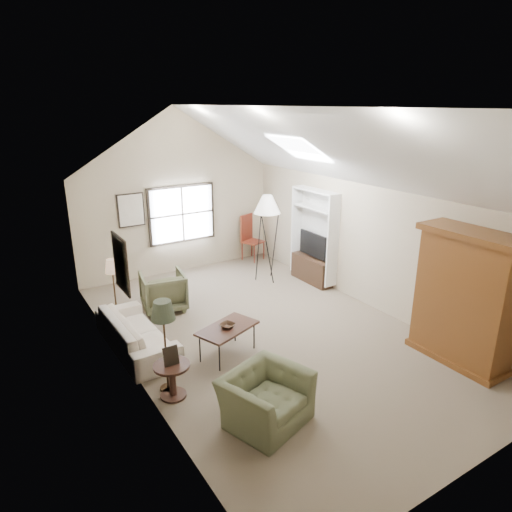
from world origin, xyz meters
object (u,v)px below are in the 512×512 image
coffee_table (228,341)px  armchair_far (163,291)px  armchair_near (265,399)px  side_chair (253,238)px  sofa (136,332)px  armoire (466,298)px  side_table (173,380)px

coffee_table → armchair_far: bearing=95.8°
armchair_near → side_chair: (3.35, 5.70, 0.27)m
sofa → armchair_near: (0.83, -2.77, 0.04)m
armchair_near → armchair_far: 4.04m
armoire → armchair_far: armoire is taller
armoire → coffee_table: 3.91m
side_table → coffee_table: bearing=25.1°
armoire → side_chair: 6.12m
armchair_near → side_chair: side_chair is taller
sofa → armchair_near: 2.89m
coffee_table → sofa: bearing=139.9°
sofa → armchair_near: armchair_near is taller
armoire → coffee_table: armoire is taller
sofa → coffee_table: bearing=-131.7°
armoire → side_chair: bearing=91.8°
side_table → armchair_near: bearing=-54.5°
armchair_far → side_chair: side_chair is taller
side_chair → armchair_far: bearing=-172.7°
armoire → armchair_near: size_ratio=2.06×
armchair_far → sofa: bearing=61.6°
armoire → side_chair: (-0.20, 6.10, -0.49)m
armoire → side_chair: armoire is taller
side_chair → armoire: bearing=-108.5°
sofa → armchair_far: armchair_far is taller
armchair_far → side_chair: (3.20, 1.67, 0.22)m
side_chair → coffee_table: bearing=-147.1°
sofa → side_chair: (4.18, 2.94, 0.31)m
armoire → sofa: armoire is taller
armoire → side_chair: size_ratio=1.79×
armoire → coffee_table: (-3.16, 2.14, -0.84)m
sofa → armchair_near: bearing=-164.8°
armchair_far → armchair_near: bearing=97.4°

